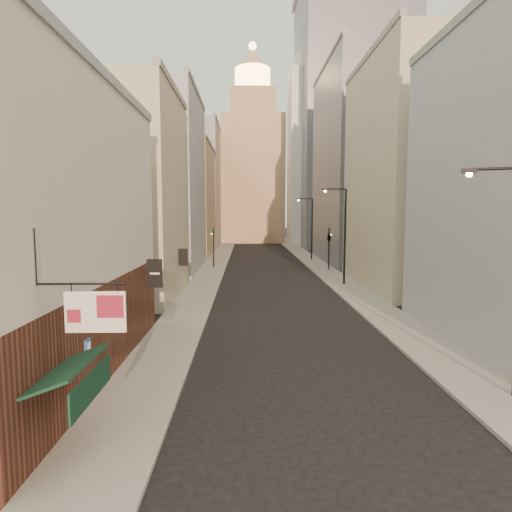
{
  "coord_description": "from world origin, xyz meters",
  "views": [
    {
      "loc": [
        -2.53,
        -8.12,
        6.75
      ],
      "look_at": [
        -1.97,
        16.29,
        4.27
      ],
      "focal_mm": 30.0,
      "sensor_mm": 36.0,
      "label": 1
    }
  ],
  "objects": [
    {
      "name": "left_bldg_beige",
      "position": [
        -12.0,
        26.0,
        8.0
      ],
      "size": [
        8.0,
        12.0,
        16.0
      ],
      "primitive_type": "cube",
      "color": "tan",
      "rests_on": "ground"
    },
    {
      "name": "right_bldg_wingrid",
      "position": [
        12.0,
        50.0,
        13.0
      ],
      "size": [
        8.0,
        20.0,
        26.0
      ],
      "primitive_type": "cube",
      "color": "gray",
      "rests_on": "ground"
    },
    {
      "name": "white_tower",
      "position": [
        10.0,
        78.0,
        18.61
      ],
      "size": [
        8.0,
        8.0,
        41.5
      ],
      "color": "silver",
      "rests_on": "ground"
    },
    {
      "name": "streetlamp_mid",
      "position": [
        6.35,
        31.02,
        5.1
      ],
      "size": [
        2.33,
        0.54,
        8.94
      ],
      "rotation": [
        0.0,
        0.0,
        0.15
      ],
      "color": "black",
      "rests_on": "ground"
    },
    {
      "name": "highrise",
      "position": [
        18.0,
        78.0,
        25.66
      ],
      "size": [
        21.0,
        23.0,
        51.2
      ],
      "color": "gray",
      "rests_on": "ground"
    },
    {
      "name": "traffic_light_right",
      "position": [
        7.06,
        41.05,
        3.93
      ],
      "size": [
        0.73,
        0.73,
        5.0
      ],
      "rotation": [
        0.0,
        0.0,
        3.03
      ],
      "color": "black",
      "rests_on": "ground"
    },
    {
      "name": "near_building_left",
      "position": [
        -10.99,
        9.0,
        6.02
      ],
      "size": [
        8.3,
        23.04,
        12.3
      ],
      "color": "brown",
      "rests_on": "ground"
    },
    {
      "name": "left_bldg_grey",
      "position": [
        -12.0,
        42.0,
        10.0
      ],
      "size": [
        8.0,
        16.0,
        20.0
      ],
      "primitive_type": "cube",
      "color": "gray",
      "rests_on": "ground"
    },
    {
      "name": "traffic_light_left",
      "position": [
        -6.47,
        43.33,
        3.53
      ],
      "size": [
        0.58,
        0.5,
        5.0
      ],
      "rotation": [
        0.0,
        0.0,
        3.45
      ],
      "color": "black",
      "rests_on": "ground"
    },
    {
      "name": "left_bldg_wingrid",
      "position": [
        -12.0,
        80.0,
        12.0
      ],
      "size": [
        8.0,
        20.0,
        24.0
      ],
      "primitive_type": "cube",
      "color": "gray",
      "rests_on": "ground"
    },
    {
      "name": "left_bldg_tan",
      "position": [
        -12.0,
        60.0,
        8.5
      ],
      "size": [
        8.0,
        18.0,
        17.0
      ],
      "primitive_type": "cube",
      "color": "#A1805E",
      "rests_on": "ground"
    },
    {
      "name": "sidewalk_right",
      "position": [
        6.5,
        55.0,
        0.07
      ],
      "size": [
        3.0,
        140.0,
        0.15
      ],
      "primitive_type": "cube",
      "color": "gray",
      "rests_on": "ground"
    },
    {
      "name": "right_bldg_beige",
      "position": [
        12.0,
        30.0,
        10.0
      ],
      "size": [
        8.0,
        16.0,
        20.0
      ],
      "primitive_type": "cube",
      "color": "tan",
      "rests_on": "ground"
    },
    {
      "name": "streetlamp_far",
      "position": [
        6.52,
        51.97,
        4.98
      ],
      "size": [
        2.26,
        0.64,
        8.72
      ],
      "rotation": [
        0.0,
        0.0,
        -0.2
      ],
      "color": "black",
      "rests_on": "ground"
    },
    {
      "name": "clock_tower",
      "position": [
        -1.0,
        92.0,
        17.63
      ],
      "size": [
        14.0,
        14.0,
        44.9
      ],
      "color": "#A1805E",
      "rests_on": "ground"
    },
    {
      "name": "sidewalk_left",
      "position": [
        -6.5,
        55.0,
        0.07
      ],
      "size": [
        3.0,
        140.0,
        0.15
      ],
      "primitive_type": "cube",
      "color": "gray",
      "rests_on": "ground"
    }
  ]
}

